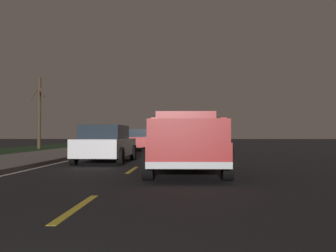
{
  "coord_description": "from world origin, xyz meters",
  "views": [
    {
      "loc": [
        -1.63,
        -1.69,
        1.16
      ],
      "look_at": [
        9.6,
        -1.22,
        1.41
      ],
      "focal_mm": 40.92,
      "sensor_mm": 36.0,
      "label": 1
    }
  ],
  "objects_px": {
    "pickup_truck": "(186,143)",
    "sedan_white": "(106,144)",
    "sedan_silver": "(182,138)",
    "bare_tree_far": "(39,111)",
    "sedan_red": "(140,140)",
    "sedan_tan": "(145,139)"
  },
  "relations": [
    {
      "from": "sedan_tan",
      "to": "sedan_white",
      "type": "xyz_separation_m",
      "value": [
        -19.3,
        -0.35,
        0.0
      ]
    },
    {
      "from": "pickup_truck",
      "to": "sedan_white",
      "type": "xyz_separation_m",
      "value": [
        3.99,
        3.3,
        -0.13
      ]
    },
    {
      "from": "sedan_silver",
      "to": "bare_tree_far",
      "type": "bearing_deg",
      "value": 125.14
    },
    {
      "from": "pickup_truck",
      "to": "sedan_white",
      "type": "height_order",
      "value": "pickup_truck"
    },
    {
      "from": "sedan_white",
      "to": "bare_tree_far",
      "type": "relative_size",
      "value": 0.76
    },
    {
      "from": "sedan_silver",
      "to": "sedan_red",
      "type": "bearing_deg",
      "value": 165.15
    },
    {
      "from": "pickup_truck",
      "to": "bare_tree_far",
      "type": "xyz_separation_m",
      "value": [
        19.23,
        12.0,
        2.19
      ]
    },
    {
      "from": "sedan_red",
      "to": "sedan_silver",
      "type": "relative_size",
      "value": 1.0
    },
    {
      "from": "sedan_silver",
      "to": "bare_tree_far",
      "type": "distance_m",
      "value": 14.58
    },
    {
      "from": "pickup_truck",
      "to": "sedan_white",
      "type": "relative_size",
      "value": 1.23
    },
    {
      "from": "pickup_truck",
      "to": "sedan_silver",
      "type": "bearing_deg",
      "value": 0.48
    },
    {
      "from": "pickup_truck",
      "to": "sedan_silver",
      "type": "distance_m",
      "value": 27.52
    },
    {
      "from": "sedan_red",
      "to": "sedan_silver",
      "type": "xyz_separation_m",
      "value": [
        11.52,
        -3.05,
        0.0
      ]
    },
    {
      "from": "sedan_white",
      "to": "sedan_tan",
      "type": "bearing_deg",
      "value": 1.05
    },
    {
      "from": "sedan_red",
      "to": "sedan_tan",
      "type": "bearing_deg",
      "value": 2.94
    },
    {
      "from": "sedan_white",
      "to": "sedan_red",
      "type": "height_order",
      "value": "same"
    },
    {
      "from": "bare_tree_far",
      "to": "sedan_red",
      "type": "bearing_deg",
      "value": -110.37
    },
    {
      "from": "pickup_truck",
      "to": "sedan_red",
      "type": "bearing_deg",
      "value": 11.6
    },
    {
      "from": "sedan_tan",
      "to": "bare_tree_far",
      "type": "bearing_deg",
      "value": 115.9
    },
    {
      "from": "sedan_white",
      "to": "sedan_red",
      "type": "bearing_deg",
      "value": -0.1
    },
    {
      "from": "sedan_white",
      "to": "sedan_silver",
      "type": "height_order",
      "value": "same"
    },
    {
      "from": "sedan_red",
      "to": "bare_tree_far",
      "type": "bearing_deg",
      "value": 69.63
    }
  ]
}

